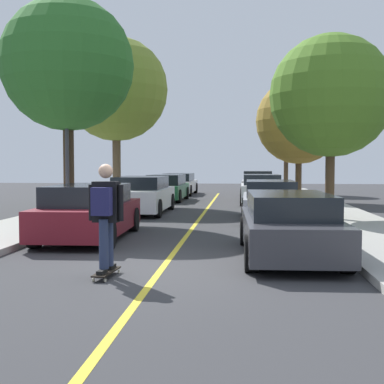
% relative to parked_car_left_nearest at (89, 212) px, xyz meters
% --- Properties ---
extents(ground, '(80.00, 80.00, 0.00)m').
position_rel_parked_car_left_nearest_xyz_m(ground, '(2.30, -3.44, -0.66)').
color(ground, '#353538').
extents(center_line, '(0.12, 39.20, 0.01)m').
position_rel_parked_car_left_nearest_xyz_m(center_line, '(2.30, 0.56, -0.66)').
color(center_line, gold).
rests_on(center_line, ground).
extents(parked_car_left_nearest, '(1.93, 4.44, 1.32)m').
position_rel_parked_car_left_nearest_xyz_m(parked_car_left_nearest, '(0.00, 0.00, 0.00)').
color(parked_car_left_nearest, maroon).
rests_on(parked_car_left_nearest, ground).
extents(parked_car_left_near, '(1.99, 4.67, 1.36)m').
position_rel_parked_car_left_nearest_xyz_m(parked_car_left_near, '(-0.00, 6.72, 0.01)').
color(parked_car_left_near, white).
rests_on(parked_car_left_near, ground).
extents(parked_car_left_far, '(1.91, 4.37, 1.30)m').
position_rel_parked_car_left_nearest_xyz_m(parked_car_left_far, '(0.00, 13.34, -0.01)').
color(parked_car_left_far, '#1E5B33').
rests_on(parked_car_left_far, ground).
extents(parked_car_left_farthest, '(1.91, 4.69, 1.27)m').
position_rel_parked_car_left_nearest_xyz_m(parked_car_left_farthest, '(-0.00, 18.72, -0.03)').
color(parked_car_left_farthest, white).
rests_on(parked_car_left_farthest, ground).
extents(parked_car_right_nearest, '(1.90, 4.42, 1.25)m').
position_rel_parked_car_left_nearest_xyz_m(parked_car_right_nearest, '(4.60, -2.07, -0.03)').
color(parked_car_right_nearest, '#38383D').
rests_on(parked_car_right_nearest, ground).
extents(parked_car_right_near, '(1.84, 4.44, 1.30)m').
position_rel_parked_car_left_nearest_xyz_m(parked_car_right_near, '(4.60, 4.59, -0.03)').
color(parked_car_right_near, '#B7B7BC').
rests_on(parked_car_right_near, ground).
extents(parked_car_right_far, '(1.94, 4.03, 1.35)m').
position_rel_parked_car_left_nearest_xyz_m(parked_car_right_far, '(4.60, 11.63, 0.01)').
color(parked_car_right_far, white).
rests_on(parked_car_right_far, ground).
extents(parked_car_right_farthest, '(1.88, 4.41, 1.44)m').
position_rel_parked_car_left_nearest_xyz_m(parked_car_right_farthest, '(4.60, 17.15, 0.03)').
color(parked_car_right_farthest, '#B7B7BC').
rests_on(parked_car_right_farthest, ground).
extents(street_tree_left_nearest, '(4.19, 4.19, 6.93)m').
position_rel_parked_car_left_nearest_xyz_m(street_tree_left_nearest, '(-1.81, 3.92, 4.29)').
color(street_tree_left_nearest, '#3D2D1E').
rests_on(street_tree_left_nearest, sidewalk_left).
extents(street_tree_left_near, '(4.56, 4.56, 7.25)m').
position_rel_parked_car_left_nearest_xyz_m(street_tree_left_near, '(-1.81, 10.42, 4.43)').
color(street_tree_left_near, brown).
rests_on(street_tree_left_near, sidewalk_left).
extents(street_tree_right_nearest, '(3.76, 3.76, 5.66)m').
position_rel_parked_car_left_nearest_xyz_m(street_tree_right_nearest, '(6.41, 4.14, 3.25)').
color(street_tree_right_nearest, '#4C3823').
rests_on(street_tree_right_nearest, sidewalk_right).
extents(street_tree_right_near, '(4.09, 4.09, 5.77)m').
position_rel_parked_car_left_nearest_xyz_m(street_tree_right_near, '(6.41, 13.03, 3.20)').
color(street_tree_right_near, '#4C3823').
rests_on(street_tree_right_near, sidewalk_right).
extents(street_tree_right_far, '(3.18, 3.18, 5.54)m').
position_rel_parked_car_left_nearest_xyz_m(street_tree_right_far, '(6.41, 20.05, 3.41)').
color(street_tree_right_far, '#3D2D1E').
rests_on(street_tree_right_far, sidewalk_right).
extents(fire_hydrant, '(0.20, 0.20, 0.70)m').
position_rel_parked_car_left_nearest_xyz_m(fire_hydrant, '(-1.50, 2.67, -0.18)').
color(fire_hydrant, '#B2140F').
rests_on(fire_hydrant, sidewalk_left).
extents(streetlamp, '(0.36, 0.24, 5.34)m').
position_rel_parked_car_left_nearest_xyz_m(streetlamp, '(-1.75, 3.60, 2.55)').
color(streetlamp, '#38383D').
rests_on(streetlamp, sidewalk_left).
extents(skateboard, '(0.29, 0.86, 0.10)m').
position_rel_parked_car_left_nearest_xyz_m(skateboard, '(1.52, -4.22, -0.57)').
color(skateboard, black).
rests_on(skateboard, ground).
extents(skateboarder, '(0.59, 0.71, 1.72)m').
position_rel_parked_car_left_nearest_xyz_m(skateboarder, '(1.52, -4.25, 0.41)').
color(skateboarder, black).
rests_on(skateboarder, skateboard).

